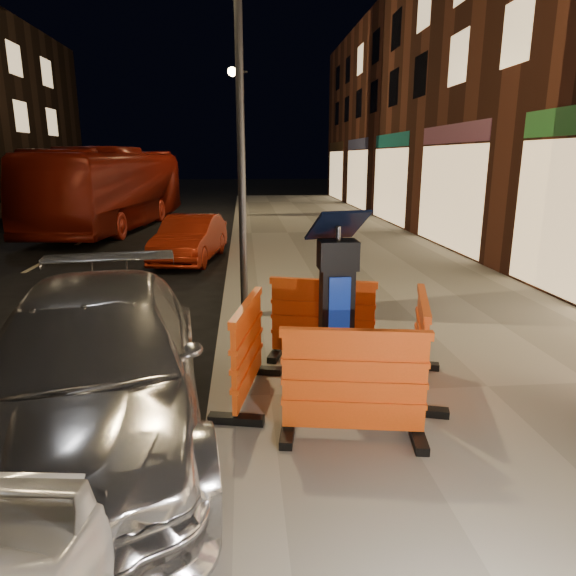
{
  "coord_description": "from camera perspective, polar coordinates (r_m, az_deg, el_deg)",
  "views": [
    {
      "loc": [
        0.27,
        -5.16,
        2.69
      ],
      "look_at": [
        0.8,
        1.0,
        1.1
      ],
      "focal_mm": 32.0,
      "sensor_mm": 36.0,
      "label": 1
    }
  ],
  "objects": [
    {
      "name": "street_lamp_mid",
      "position": [
        8.17,
        -5.29,
        17.58
      ],
      "size": [
        0.12,
        0.12,
        6.0
      ],
      "primitive_type": "cylinder",
      "color": "#3F3F44",
      "rests_on": "sidewalk"
    },
    {
      "name": "ground_plane",
      "position": [
        5.82,
        -7.21,
        -13.2
      ],
      "size": [
        120.0,
        120.0,
        0.0
      ],
      "primitive_type": "plane",
      "color": "black",
      "rests_on": "ground"
    },
    {
      "name": "sidewalk",
      "position": [
        6.4,
        21.25,
        -10.76
      ],
      "size": [
        6.0,
        60.0,
        0.15
      ],
      "primitive_type": "cube",
      "color": "gray",
      "rests_on": "ground"
    },
    {
      "name": "barrier_kerbside",
      "position": [
        5.54,
        -4.5,
        -6.9
      ],
      "size": [
        0.84,
        1.45,
        1.06
      ],
      "primitive_type": "cube",
      "rotation": [
        0.0,
        0.0,
        1.36
      ],
      "color": "#FF5515",
      "rests_on": "sidewalk"
    },
    {
      "name": "car_red",
      "position": [
        13.9,
        -10.68,
        2.99
      ],
      "size": [
        1.83,
        3.79,
        1.2
      ],
      "primitive_type": "imported",
      "rotation": [
        0.0,
        0.0,
        -0.16
      ],
      "color": "maroon",
      "rests_on": "ground"
    },
    {
      "name": "barrier_front",
      "position": [
        4.76,
        7.33,
        -10.65
      ],
      "size": [
        1.43,
        0.77,
        1.06
      ],
      "primitive_type": "cube",
      "rotation": [
        0.0,
        0.0,
        -0.16
      ],
      "color": "#FF5515",
      "rests_on": "sidewalk"
    },
    {
      "name": "barrier_back",
      "position": [
        6.5,
        3.84,
        -3.61
      ],
      "size": [
        1.47,
        0.94,
        1.06
      ],
      "primitive_type": "cube",
      "rotation": [
        0.0,
        0.0,
        -0.3
      ],
      "color": "#FF5515",
      "rests_on": "sidewalk"
    },
    {
      "name": "car_silver",
      "position": [
        5.66,
        -20.09,
        -14.89
      ],
      "size": [
        2.8,
        5.27,
        1.45
      ],
      "primitive_type": "imported",
      "rotation": [
        0.0,
        0.0,
        0.16
      ],
      "color": "silver",
      "rests_on": "ground"
    },
    {
      "name": "barrier_bldgside",
      "position": [
        5.86,
        14.54,
        -6.12
      ],
      "size": [
        0.92,
        1.46,
        1.06
      ],
      "primitive_type": "cube",
      "rotation": [
        0.0,
        0.0,
        1.29
      ],
      "color": "#FF5515",
      "rests_on": "sidewalk"
    },
    {
      "name": "kerb",
      "position": [
        5.79,
        -7.23,
        -12.54
      ],
      "size": [
        0.3,
        60.0,
        0.15
      ],
      "primitive_type": "cube",
      "color": "slate",
      "rests_on": "ground"
    },
    {
      "name": "parking_kiosk",
      "position": [
        5.48,
        5.4,
        -2.48
      ],
      "size": [
        0.73,
        0.73,
        1.9
      ],
      "primitive_type": "cube",
      "rotation": [
        0.0,
        0.0,
        -0.25
      ],
      "color": "black",
      "rests_on": "sidewalk"
    },
    {
      "name": "street_lamp_far",
      "position": [
        23.17,
        -5.14,
        15.47
      ],
      "size": [
        0.12,
        0.12,
        6.0
      ],
      "primitive_type": "cylinder",
      "color": "#3F3F44",
      "rests_on": "sidewalk"
    },
    {
      "name": "bus_doubledecker",
      "position": [
        21.09,
        -18.5,
        6.32
      ],
      "size": [
        3.74,
        11.07,
        3.02
      ],
      "primitive_type": "imported",
      "rotation": [
        0.0,
        0.0,
        -0.11
      ],
      "color": "maroon",
      "rests_on": "ground"
    }
  ]
}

